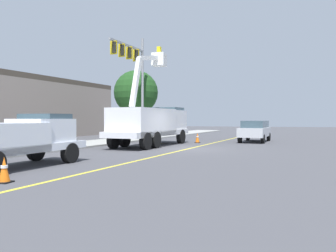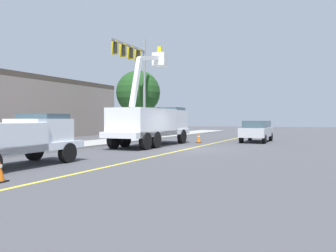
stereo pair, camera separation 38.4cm
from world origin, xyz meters
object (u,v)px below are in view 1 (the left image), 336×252
at_px(utility_bucket_truck, 151,122).
at_px(traffic_signal_mast, 133,67).
at_px(traffic_cone_leading, 4,170).
at_px(traffic_cone_mid_front, 197,138).
at_px(passing_minivan, 255,130).
at_px(service_pickup_truck, 17,138).

height_order(utility_bucket_truck, traffic_signal_mast, traffic_signal_mast).
distance_m(traffic_cone_leading, traffic_cone_mid_front, 17.64).
height_order(utility_bucket_truck, passing_minivan, utility_bucket_truck).
xyz_separation_m(utility_bucket_truck, traffic_signal_mast, (4.28, 2.98, 4.51)).
bearing_deg(service_pickup_truck, traffic_cone_leading, -146.57).
height_order(traffic_cone_leading, traffic_signal_mast, traffic_signal_mast).
bearing_deg(traffic_signal_mast, utility_bucket_truck, -145.17).
relative_size(passing_minivan, traffic_signal_mast, 0.57).
bearing_deg(traffic_cone_leading, passing_minivan, -18.61).
relative_size(service_pickup_truck, traffic_cone_mid_front, 7.67).
bearing_deg(passing_minivan, traffic_signal_mast, 99.45).
height_order(traffic_cone_mid_front, traffic_signal_mast, traffic_signal_mast).
height_order(traffic_cone_leading, traffic_cone_mid_front, traffic_cone_mid_front).
distance_m(utility_bucket_truck, traffic_cone_mid_front, 4.54).
bearing_deg(utility_bucket_truck, traffic_cone_leading, -179.55).
relative_size(utility_bucket_truck, passing_minivan, 1.69).
xyz_separation_m(utility_bucket_truck, traffic_cone_mid_front, (3.54, -2.55, -1.24)).
distance_m(service_pickup_truck, traffic_cone_mid_front, 15.39).
xyz_separation_m(service_pickup_truck, traffic_cone_leading, (-2.69, -1.77, -0.75)).
bearing_deg(service_pickup_truck, traffic_cone_mid_front, -15.91).
distance_m(traffic_cone_leading, traffic_signal_mast, 19.34).
bearing_deg(traffic_cone_mid_front, passing_minivan, -60.83).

